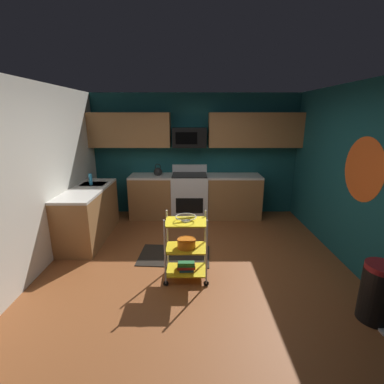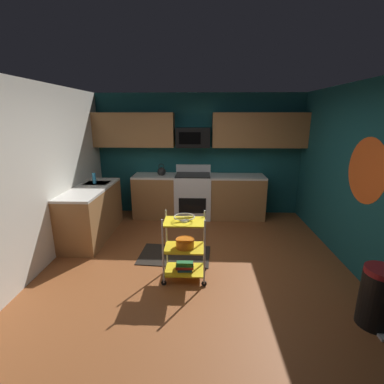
{
  "view_description": "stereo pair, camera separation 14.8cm",
  "coord_description": "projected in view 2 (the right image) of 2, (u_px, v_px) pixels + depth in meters",
  "views": [
    {
      "loc": [
        -0.07,
        -3.61,
        2.14
      ],
      "look_at": [
        -0.07,
        0.31,
        1.05
      ],
      "focal_mm": 25.77,
      "sensor_mm": 36.0,
      "label": 1
    },
    {
      "loc": [
        0.08,
        -3.61,
        2.14
      ],
      "look_at": [
        -0.07,
        0.31,
        1.05
      ],
      "focal_mm": 25.77,
      "sensor_mm": 36.0,
      "label": 2
    }
  ],
  "objects": [
    {
      "name": "microwave",
      "position": [
        193.0,
        138.0,
        5.72
      ],
      "size": [
        0.7,
        0.39,
        0.4
      ],
      "color": "black"
    },
    {
      "name": "counter_run",
      "position": [
        163.0,
        201.0,
        5.58
      ],
      "size": [
        3.59,
        2.22,
        0.92
      ],
      "color": "#9E6B3D",
      "rests_on": "ground"
    },
    {
      "name": "book_stack",
      "position": [
        185.0,
        266.0,
        3.72
      ],
      "size": [
        0.24,
        0.18,
        0.09
      ],
      "color": "#1E4C8C",
      "rests_on": "rolling_cart"
    },
    {
      "name": "dish_soap_bottle",
      "position": [
        94.0,
        178.0,
        5.09
      ],
      "size": [
        0.06,
        0.06,
        0.2
      ],
      "primitive_type": "cylinder",
      "color": "#2D8CBF",
      "rests_on": "counter_run"
    },
    {
      "name": "floor",
      "position": [
        196.0,
        268.0,
        4.05
      ],
      "size": [
        4.4,
        4.8,
        0.04
      ],
      "primitive_type": "cube",
      "color": "brown",
      "rests_on": "ground"
    },
    {
      "name": "wall_right",
      "position": [
        366.0,
        182.0,
        3.62
      ],
      "size": [
        0.06,
        4.8,
        2.6
      ],
      "primitive_type": "cube",
      "color": "#14474C",
      "rests_on": "ground"
    },
    {
      "name": "floor_rug",
      "position": [
        175.0,
        255.0,
        4.36
      ],
      "size": [
        1.14,
        0.77,
        0.01
      ],
      "primitive_type": "cube",
      "rotation": [
        0.0,
        0.0,
        -0.06
      ],
      "color": "black",
      "rests_on": "ground"
    },
    {
      "name": "fruit_bowl",
      "position": [
        184.0,
        218.0,
        3.53
      ],
      "size": [
        0.27,
        0.27,
        0.07
      ],
      "color": "silver",
      "rests_on": "rolling_cart"
    },
    {
      "name": "oven_range",
      "position": [
        193.0,
        195.0,
        5.95
      ],
      "size": [
        0.76,
        0.65,
        1.1
      ],
      "color": "white",
      "rests_on": "ground"
    },
    {
      "name": "wall_flower_decal",
      "position": [
        366.0,
        171.0,
        3.56
      ],
      "size": [
        0.0,
        0.87,
        0.87
      ],
      "primitive_type": "cylinder",
      "rotation": [
        0.0,
        1.57,
        0.0
      ],
      "color": "#E5591E"
    },
    {
      "name": "rolling_cart",
      "position": [
        185.0,
        248.0,
        3.65
      ],
      "size": [
        0.59,
        0.38,
        0.91
      ],
      "color": "silver",
      "rests_on": "ground"
    },
    {
      "name": "mixing_bowl_large",
      "position": [
        185.0,
        243.0,
        3.63
      ],
      "size": [
        0.25,
        0.25,
        0.11
      ],
      "color": "orange",
      "rests_on": "rolling_cart"
    },
    {
      "name": "upper_cabinets",
      "position": [
        200.0,
        130.0,
        5.7
      ],
      "size": [
        4.4,
        0.33,
        0.7
      ],
      "color": "#9E6B3D"
    },
    {
      "name": "wall_back",
      "position": [
        199.0,
        155.0,
        6.04
      ],
      "size": [
        4.52,
        0.06,
        2.6
      ],
      "primitive_type": "cube",
      "color": "#14474C",
      "rests_on": "ground"
    },
    {
      "name": "wall_left",
      "position": [
        35.0,
        179.0,
        3.78
      ],
      "size": [
        0.06,
        4.8,
        2.6
      ],
      "primitive_type": "cube",
      "color": "silver",
      "rests_on": "ground"
    },
    {
      "name": "trash_can",
      "position": [
        377.0,
        297.0,
        2.85
      ],
      "size": [
        0.34,
        0.42,
        0.66
      ],
      "color": "black",
      "rests_on": "ground"
    },
    {
      "name": "kettle",
      "position": [
        162.0,
        172.0,
        5.83
      ],
      "size": [
        0.21,
        0.18,
        0.26
      ],
      "color": "black",
      "rests_on": "counter_run"
    }
  ]
}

